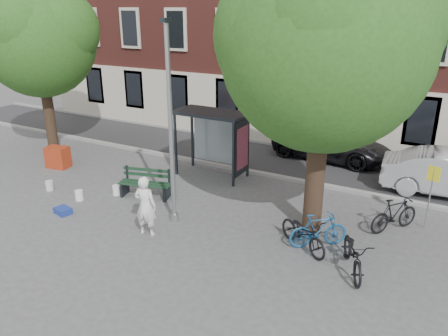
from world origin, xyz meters
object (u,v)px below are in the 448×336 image
at_px(bike_a, 303,233).
at_px(bike_c, 353,254).
at_px(bus_shelter, 221,130).
at_px(bike_b, 318,230).
at_px(lamppost, 171,136).
at_px(bike_d, 394,214).
at_px(bench, 146,184).
at_px(car_dark, 332,143).
at_px(notice_sign, 432,184).
at_px(painter, 145,206).
at_px(red_stand, 58,157).

relative_size(bike_a, bike_c, 0.96).
relative_size(bus_shelter, bike_b, 1.68).
xyz_separation_m(lamppost, bus_shelter, (-0.61, 4.11, -0.87)).
relative_size(lamppost, bike_d, 3.41).
distance_m(bike_b, bike_c, 1.41).
bearing_deg(bench, car_dark, 42.48).
height_order(lamppost, notice_sign, lamppost).
distance_m(bus_shelter, bike_d, 7.05).
bearing_deg(bus_shelter, bike_c, -34.14).
relative_size(painter, bench, 0.94).
xyz_separation_m(bike_a, bike_c, (1.49, -0.45, 0.02)).
xyz_separation_m(bench, bike_b, (6.45, -0.41, 0.07)).
relative_size(bus_shelter, car_dark, 0.55).
bearing_deg(bench, notice_sign, -1.47).
bearing_deg(red_stand, notice_sign, 6.84).
bearing_deg(bike_c, bike_a, 137.99).
bearing_deg(bike_c, bike_b, 120.95).
bearing_deg(bike_d, painter, 67.03).
distance_m(bench, bike_c, 7.71).
bearing_deg(bike_c, lamppost, 153.72).
bearing_deg(car_dark, bike_c, -156.52).
xyz_separation_m(bench, bike_a, (6.13, -0.75, 0.05)).
xyz_separation_m(bus_shelter, notice_sign, (7.61, -0.78, -0.44)).
xyz_separation_m(bike_b, bike_d, (1.71, 2.03, 0.03)).
bearing_deg(bench, painter, -66.42).
distance_m(painter, red_stand, 7.48).
height_order(lamppost, bike_d, lamppost).
relative_size(painter, bike_d, 1.04).
height_order(lamppost, red_stand, lamppost).
height_order(lamppost, painter, lamppost).
xyz_separation_m(lamppost, painter, (-0.20, -1.14, -1.86)).
distance_m(bench, bike_d, 8.32).
xyz_separation_m(bike_b, car_dark, (-1.87, 7.73, 0.21)).
bearing_deg(bike_b, bus_shelter, 16.05).
bearing_deg(red_stand, painter, -21.78).
xyz_separation_m(bike_b, notice_sign, (2.54, 2.66, 0.97)).
bearing_deg(car_dark, bike_a, -165.27).
relative_size(painter, red_stand, 2.06).
height_order(lamppost, bench, lamppost).
distance_m(lamppost, painter, 2.19).
relative_size(lamppost, bike_b, 3.59).
xyz_separation_m(bus_shelter, bike_c, (6.23, -4.23, -1.40)).
bearing_deg(red_stand, bench, -6.13).
bearing_deg(lamppost, bike_c, -1.23).
height_order(bus_shelter, red_stand, bus_shelter).
relative_size(bus_shelter, bike_c, 1.46).
relative_size(bus_shelter, bike_d, 1.59).
distance_m(lamppost, red_stand, 7.67).
bearing_deg(painter, notice_sign, -158.69).
relative_size(bus_shelter, painter, 1.54).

